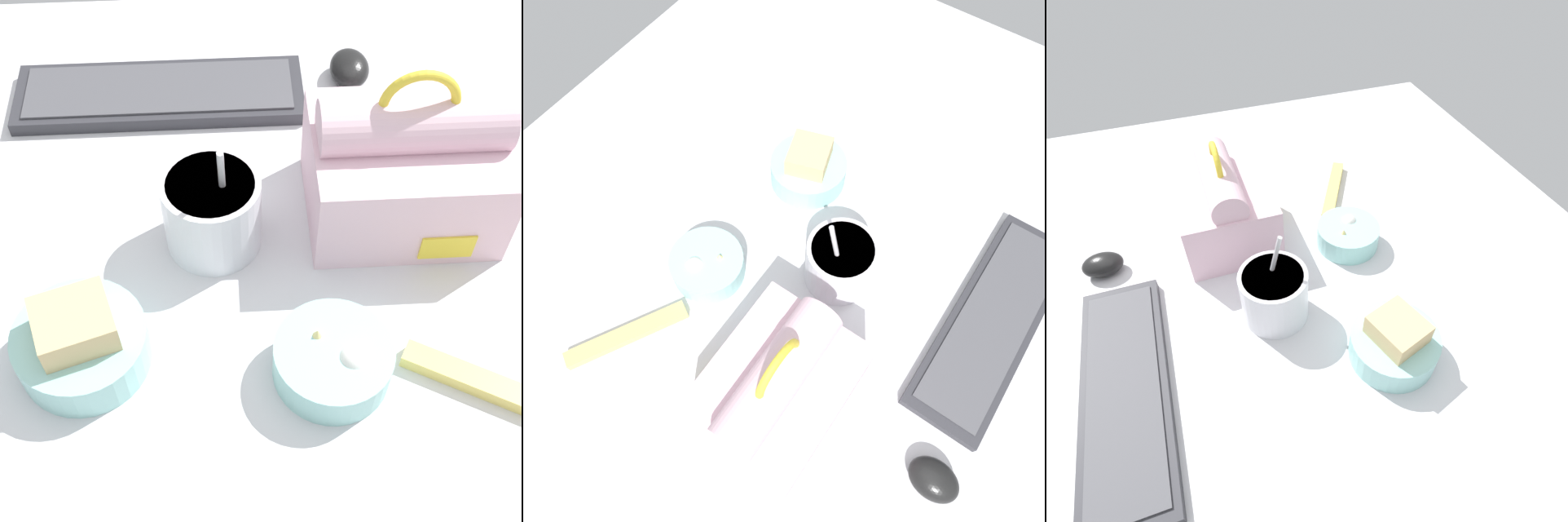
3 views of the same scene
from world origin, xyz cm
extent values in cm
cube|color=silver|center=(0.00, 0.00, 1.00)|extent=(140.00, 110.00, 2.00)
cube|color=#2D2D33|center=(-7.81, 32.54, 2.90)|extent=(37.11, 11.62, 1.80)
cube|color=#47474C|center=(-7.81, 32.54, 3.95)|extent=(34.14, 9.52, 0.30)
cube|color=beige|center=(19.81, 12.39, 7.56)|extent=(20.69, 16.56, 11.12)
cylinder|color=beige|center=(19.81, 12.39, 14.80)|extent=(19.65, 6.12, 6.12)
cube|color=yellow|center=(23.43, 4.01, 5.06)|extent=(5.79, 0.30, 3.34)
torus|color=yellow|center=(19.81, 12.39, 17.56)|extent=(8.24, 1.00, 8.24)
cylinder|color=silver|center=(-1.26, 8.97, 6.57)|extent=(10.56, 10.56, 9.14)
cylinder|color=orange|center=(-1.26, 8.97, 10.84)|extent=(9.30, 9.30, 0.60)
cylinder|color=silver|center=(-0.46, 8.44, 12.12)|extent=(0.70, 3.22, 10.36)
cylinder|color=#93D1CC|center=(-14.23, -5.39, 4.34)|extent=(13.01, 13.01, 4.68)
cube|color=tan|center=(-14.23, -5.39, 6.92)|extent=(8.81, 8.40, 6.56)
cylinder|color=#93D1CC|center=(9.86, -8.30, 4.18)|extent=(11.53, 11.53, 4.36)
ellipsoid|color=white|center=(11.59, -9.17, 5.37)|extent=(3.14, 3.14, 3.69)
cone|color=#F4DB84|center=(8.42, -6.69, 5.38)|extent=(5.21, 5.21, 3.70)
sphere|color=black|center=(10.23, -11.80, 4.22)|extent=(1.38, 1.38, 1.38)
sphere|color=black|center=(10.71, -11.13, 4.22)|extent=(1.38, 1.38, 1.38)
ellipsoid|color=black|center=(17.22, 35.23, 3.84)|extent=(5.18, 6.93, 3.68)
cube|color=#EFD666|center=(25.41, -11.51, 2.80)|extent=(17.49, 11.09, 1.60)
camera|label=1|loc=(1.05, -41.47, 65.92)|focal=50.00mm
camera|label=2|loc=(31.85, 21.65, 75.76)|focal=35.00mm
camera|label=3|loc=(-40.20, 16.97, 56.38)|focal=28.00mm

